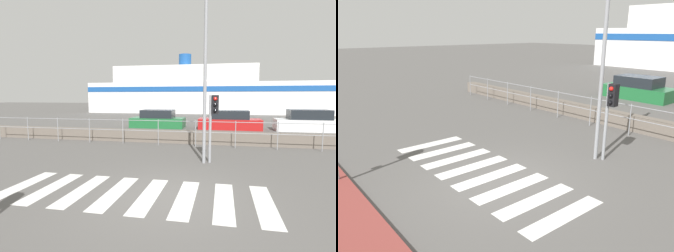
# 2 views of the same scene
# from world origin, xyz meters

# --- Properties ---
(ground_plane) EXTENTS (160.00, 160.00, 0.00)m
(ground_plane) POSITION_xyz_m (0.00, 0.00, 0.00)
(ground_plane) COLOR #565451
(sidewalk_brick) EXTENTS (24.00, 1.80, 0.12)m
(sidewalk_brick) POSITION_xyz_m (0.00, -4.10, 0.06)
(sidewalk_brick) COLOR brown
(sidewalk_brick) RESTS_ON ground_plane
(crosswalk) EXTENTS (6.75, 2.40, 0.01)m
(crosswalk) POSITION_xyz_m (-0.93, 0.00, 0.00)
(crosswalk) COLOR silver
(crosswalk) RESTS_ON ground_plane
(seawall) EXTENTS (24.79, 0.55, 0.63)m
(seawall) POSITION_xyz_m (0.00, 7.36, 0.31)
(seawall) COLOR #6B6056
(seawall) RESTS_ON ground_plane
(harbor_fence) EXTENTS (22.35, 0.04, 1.29)m
(harbor_fence) POSITION_xyz_m (-0.00, 6.49, 0.84)
(harbor_fence) COLOR gray
(harbor_fence) RESTS_ON ground_plane
(traffic_light_far) EXTENTS (0.34, 0.32, 2.47)m
(traffic_light_far) POSITION_xyz_m (0.92, 3.55, 1.82)
(traffic_light_far) COLOR gray
(traffic_light_far) RESTS_ON ground_plane
(streetlamp) EXTENTS (0.32, 0.94, 6.55)m
(streetlamp) POSITION_xyz_m (0.61, 3.29, 4.00)
(streetlamp) COLOR gray
(streetlamp) RESTS_ON ground_plane
(parked_car_green) EXTENTS (4.14, 1.88, 1.37)m
(parked_car_green) POSITION_xyz_m (-3.69, 13.78, 0.58)
(parked_car_green) COLOR #1E6633
(parked_car_green) RESTS_ON ground_plane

